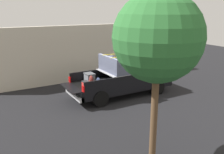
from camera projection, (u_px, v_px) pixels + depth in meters
ground_plane at (121, 95)px, 13.54m from camera, size 40.00×40.00×0.00m
pickup_truck at (127, 77)px, 13.44m from camera, size 6.05×2.06×2.23m
building_facade at (83, 53)px, 15.96m from camera, size 11.90×0.36×3.57m
tree_background at (158, 38)px, 6.59m from camera, size 2.48×2.48×5.08m
trash_can at (140, 67)px, 17.77m from camera, size 0.60×0.60×0.98m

